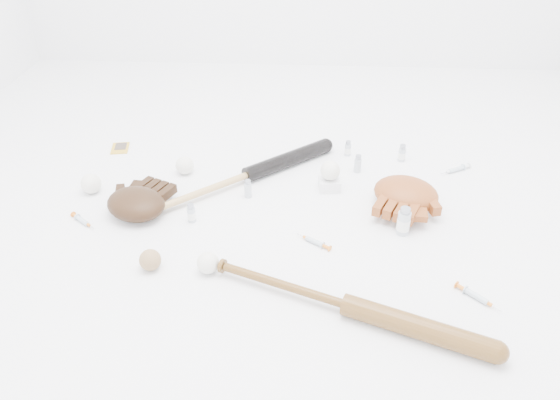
# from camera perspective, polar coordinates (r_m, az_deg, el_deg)

# --- Properties ---
(bat_dark) EXTENTS (0.67, 0.58, 0.06)m
(bat_dark) POSITION_cam_1_polar(r_m,az_deg,el_deg) (2.08, -3.38, 2.66)
(bat_dark) COLOR black
(bat_dark) RESTS_ON ground
(bat_wood) EXTENTS (0.81, 0.36, 0.06)m
(bat_wood) POSITION_cam_1_polar(r_m,az_deg,el_deg) (1.54, 6.96, -10.83)
(bat_wood) COLOR brown
(bat_wood) RESTS_ON ground
(glove_dark) EXTENTS (0.33, 0.33, 0.09)m
(glove_dark) POSITION_cam_1_polar(r_m,az_deg,el_deg) (1.95, -14.82, -0.35)
(glove_dark) COLOR black
(glove_dark) RESTS_ON ground
(glove_tan) EXTENTS (0.36, 0.36, 0.10)m
(glove_tan) POSITION_cam_1_polar(r_m,az_deg,el_deg) (1.99, 13.02, 0.71)
(glove_tan) COLOR brown
(glove_tan) RESTS_ON ground
(trading_card) EXTENTS (0.09, 0.11, 0.01)m
(trading_card) POSITION_cam_1_polar(r_m,az_deg,el_deg) (2.42, -16.37, 5.22)
(trading_card) COLOR gold
(trading_card) RESTS_ON ground
(pedestal) EXTENTS (0.09, 0.09, 0.04)m
(pedestal) POSITION_cam_1_polar(r_m,az_deg,el_deg) (2.05, 5.19, 1.70)
(pedestal) COLOR white
(pedestal) RESTS_ON ground
(baseball_on_pedestal) EXTENTS (0.07, 0.07, 0.07)m
(baseball_on_pedestal) POSITION_cam_1_polar(r_m,az_deg,el_deg) (2.02, 5.27, 3.09)
(baseball_on_pedestal) COLOR white
(baseball_on_pedestal) RESTS_ON pedestal
(baseball_left) EXTENTS (0.07, 0.07, 0.07)m
(baseball_left) POSITION_cam_1_polar(r_m,az_deg,el_deg) (2.13, -19.14, 1.63)
(baseball_left) COLOR white
(baseball_left) RESTS_ON ground
(baseball_upper) EXTENTS (0.07, 0.07, 0.07)m
(baseball_upper) POSITION_cam_1_polar(r_m,az_deg,el_deg) (2.16, -9.93, 3.58)
(baseball_upper) COLOR white
(baseball_upper) RESTS_ON ground
(baseball_mid) EXTENTS (0.07, 0.07, 0.07)m
(baseball_mid) POSITION_cam_1_polar(r_m,az_deg,el_deg) (1.67, -7.54, -6.53)
(baseball_mid) COLOR white
(baseball_mid) RESTS_ON ground
(baseball_aged) EXTENTS (0.07, 0.07, 0.07)m
(baseball_aged) POSITION_cam_1_polar(r_m,az_deg,el_deg) (1.71, -13.41, -6.11)
(baseball_aged) COLOR #967248
(baseball_aged) RESTS_ON ground
(syringe_0) EXTENTS (0.13, 0.10, 0.02)m
(syringe_0) POSITION_cam_1_polar(r_m,az_deg,el_deg) (1.99, -19.94, -2.05)
(syringe_0) COLOR #ADBCC6
(syringe_0) RESTS_ON ground
(syringe_1) EXTENTS (0.13, 0.10, 0.02)m
(syringe_1) POSITION_cam_1_polar(r_m,az_deg,el_deg) (1.78, 3.62, -4.35)
(syringe_1) COLOR #ADBCC6
(syringe_1) RESTS_ON ground
(syringe_2) EXTENTS (0.10, 0.14, 0.02)m
(syringe_2) POSITION_cam_1_polar(r_m,az_deg,el_deg) (2.24, 1.89, 4.45)
(syringe_2) COLOR #ADBCC6
(syringe_2) RESTS_ON ground
(syringe_3) EXTENTS (0.13, 0.13, 0.02)m
(syringe_3) POSITION_cam_1_polar(r_m,az_deg,el_deg) (1.68, 19.83, -9.45)
(syringe_3) COLOR #ADBCC6
(syringe_3) RESTS_ON ground
(syringe_4) EXTENTS (0.15, 0.10, 0.02)m
(syringe_4) POSITION_cam_1_polar(r_m,az_deg,el_deg) (2.26, 17.94, 3.07)
(syringe_4) COLOR #ADBCC6
(syringe_4) RESTS_ON ground
(vial_0) EXTENTS (0.03, 0.03, 0.07)m
(vial_0) POSITION_cam_1_polar(r_m,az_deg,el_deg) (2.27, 7.11, 5.39)
(vial_0) COLOR #AFB7C0
(vial_0) RESTS_ON ground
(vial_1) EXTENTS (0.03, 0.03, 0.07)m
(vial_1) POSITION_cam_1_polar(r_m,az_deg,el_deg) (2.27, 12.63, 4.83)
(vial_1) COLOR #AFB7C0
(vial_1) RESTS_ON ground
(vial_2) EXTENTS (0.03, 0.03, 0.07)m
(vial_2) POSITION_cam_1_polar(r_m,az_deg,el_deg) (1.99, -3.37, 1.20)
(vial_2) COLOR #AFB7C0
(vial_2) RESTS_ON ground
(vial_3) EXTENTS (0.04, 0.04, 0.10)m
(vial_3) POSITION_cam_1_polar(r_m,az_deg,el_deg) (1.84, 12.81, -2.15)
(vial_3) COLOR #AFB7C0
(vial_3) RESTS_ON ground
(vial_4) EXTENTS (0.03, 0.03, 0.07)m
(vial_4) POSITION_cam_1_polar(r_m,az_deg,el_deg) (1.88, -9.25, -1.33)
(vial_4) COLOR #AFB7C0
(vial_4) RESTS_ON ground
(vial_5) EXTENTS (0.03, 0.03, 0.07)m
(vial_5) POSITION_cam_1_polar(r_m,az_deg,el_deg) (2.16, 8.13, 3.80)
(vial_5) COLOR #AFB7C0
(vial_5) RESTS_ON ground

